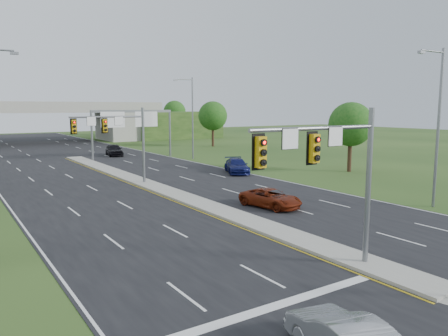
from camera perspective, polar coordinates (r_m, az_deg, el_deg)
name	(u,v)px	position (r m, az deg, el deg)	size (l,w,h in m)	color
ground	(365,265)	(21.01, 17.90, -11.95)	(240.00, 240.00, 0.00)	#234016
road	(109,171)	(50.25, -14.80, -0.36)	(24.00, 160.00, 0.02)	black
median	(153,186)	(39.15, -9.22, -2.35)	(2.00, 54.00, 0.16)	gray
lane_markings	(123,179)	(44.36, -13.04, -1.35)	(23.72, 160.00, 0.01)	gold
signal_mast_near	(334,164)	(18.18, 14.21, 0.48)	(6.62, 0.60, 7.00)	slate
signal_mast_far	(119,134)	(39.56, -13.51, 4.39)	(6.62, 0.60, 7.00)	slate
sign_gantry	(132,120)	(61.38, -11.98, 6.09)	(11.58, 0.44, 6.67)	slate
overpass	(33,125)	(93.63, -23.69, 5.13)	(80.00, 14.00, 8.10)	gray
lightpole_r_near	(437,121)	(33.64, 26.06, 5.58)	(2.85, 0.25, 11.00)	slate
lightpole_r_far	(191,114)	(59.71, -4.30, 7.02)	(2.85, 0.25, 11.00)	slate
tree_r_near	(351,124)	(49.55, 16.23, 5.48)	(4.80, 4.80, 7.60)	#382316
tree_r_mid	(213,116)	(79.08, -1.47, 6.82)	(5.20, 5.20, 8.12)	#382316
tree_back_c	(125,114)	(113.40, -12.85, 6.96)	(5.60, 5.60, 8.32)	#382316
tree_back_d	(175,112)	(119.00, -6.48, 7.29)	(6.00, 6.00, 8.85)	#382316
car_far_a	(271,198)	(30.99, 6.12, -3.93)	(2.16, 4.67, 1.30)	#601B09
car_far_b	(237,166)	(46.87, 1.68, 0.29)	(2.15, 5.30, 1.54)	#0B1146
car_far_c	(114,150)	(65.71, -14.16, 2.31)	(2.02, 5.01, 1.71)	black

